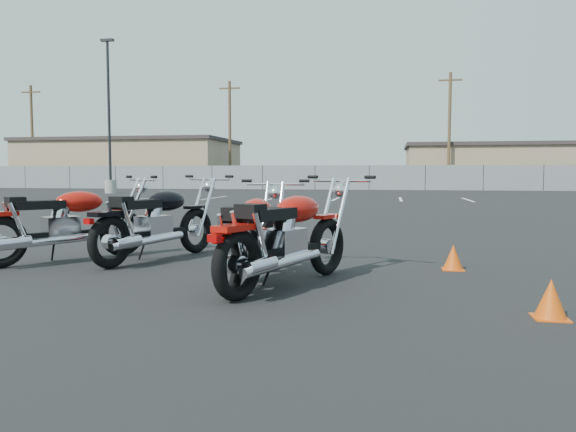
% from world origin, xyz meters
% --- Properties ---
extents(ground, '(120.00, 120.00, 0.00)m').
position_xyz_m(ground, '(0.00, 0.00, 0.00)').
color(ground, black).
rests_on(ground, ground).
extents(motorcycle_front_red, '(1.84, 2.15, 1.17)m').
position_xyz_m(motorcycle_front_red, '(-2.84, 0.36, 0.53)').
color(motorcycle_front_red, black).
rests_on(motorcycle_front_red, ground).
extents(motorcycle_second_black, '(1.34, 2.36, 1.18)m').
position_xyz_m(motorcycle_second_black, '(-1.67, 0.73, 0.54)').
color(motorcycle_second_black, black).
rests_on(motorcycle_second_black, ground).
extents(motorcycle_third_red, '(0.89, 2.31, 1.13)m').
position_xyz_m(motorcycle_third_red, '(0.02, -0.60, 0.51)').
color(motorcycle_third_red, black).
rests_on(motorcycle_third_red, ground).
extents(motorcycle_rear_red, '(1.44, 2.34, 1.18)m').
position_xyz_m(motorcycle_rear_red, '(0.44, -0.75, 0.54)').
color(motorcycle_rear_red, black).
rests_on(motorcycle_rear_red, ground).
extents(training_cone_near, '(0.26, 0.26, 0.32)m').
position_xyz_m(training_cone_near, '(2.29, 0.65, 0.16)').
color(training_cone_near, '#E8530C').
rests_on(training_cone_near, ground).
extents(training_cone_far, '(0.28, 0.28, 0.33)m').
position_xyz_m(training_cone_far, '(2.82, -1.65, 0.16)').
color(training_cone_far, '#E8530C').
rests_on(training_cone_far, ground).
extents(light_pole_west, '(0.80, 0.70, 9.21)m').
position_xyz_m(light_pole_west, '(-15.23, 25.13, 2.33)').
color(light_pole_west, '#9B9992').
rests_on(light_pole_west, ground).
extents(chainlink_fence, '(80.06, 0.06, 1.80)m').
position_xyz_m(chainlink_fence, '(-0.00, 35.00, 0.90)').
color(chainlink_fence, slate).
rests_on(chainlink_fence, ground).
extents(tan_building_west, '(18.40, 10.40, 4.30)m').
position_xyz_m(tan_building_west, '(-22.00, 42.00, 2.16)').
color(tan_building_west, '#9D8465').
rests_on(tan_building_west, ground).
extents(tan_building_east, '(14.40, 9.40, 3.70)m').
position_xyz_m(tan_building_east, '(10.00, 44.00, 1.86)').
color(tan_building_east, '#9D8465').
rests_on(tan_building_east, ground).
extents(utility_pole_a, '(1.80, 0.24, 9.00)m').
position_xyz_m(utility_pole_a, '(-30.00, 39.00, 4.69)').
color(utility_pole_a, '#4D3924').
rests_on(utility_pole_a, ground).
extents(utility_pole_b, '(1.80, 0.24, 9.00)m').
position_xyz_m(utility_pole_b, '(-12.00, 40.00, 4.69)').
color(utility_pole_b, '#4D3924').
rests_on(utility_pole_b, ground).
extents(utility_pole_c, '(1.80, 0.24, 9.00)m').
position_xyz_m(utility_pole_c, '(6.00, 39.00, 4.69)').
color(utility_pole_c, '#4D3924').
rests_on(utility_pole_c, ground).
extents(parking_line_stripes, '(15.12, 4.00, 0.01)m').
position_xyz_m(parking_line_stripes, '(-2.50, 20.00, 0.00)').
color(parking_line_stripes, silver).
rests_on(parking_line_stripes, ground).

